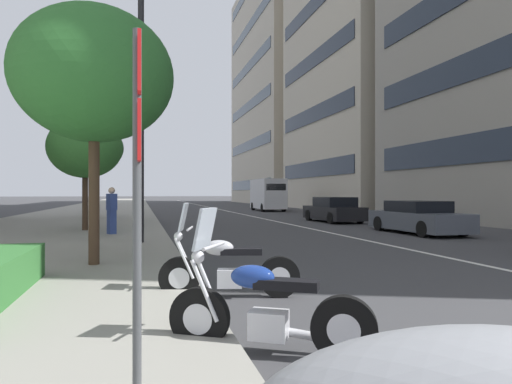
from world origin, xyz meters
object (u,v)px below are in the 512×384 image
Objects in this scene: motorcycle_by_sign_pole at (265,311)px; street_tree_near_plaza_corner at (98,148)px; motorcycle_nearest_camera at (227,269)px; street_tree_mid_sidewalk at (85,148)px; delivery_van_ahead at (268,194)px; street_lamp_with_banners at (152,64)px; car_mid_block_traffic at (334,210)px; parking_sign_by_curb at (138,173)px; pedestrian_on_plaza at (112,210)px; car_far_down_avenue at (418,218)px; street_tree_by_lamp_post at (94,76)px.

motorcycle_by_sign_pole is 23.73m from street_tree_near_plaza_corner.
street_tree_mid_sidewalk is (11.85, 3.42, 2.99)m from motorcycle_nearest_camera.
motorcycle_by_sign_pole is 2.45m from motorcycle_nearest_camera.
street_lamp_with_banners is at bearing 156.92° from delivery_van_ahead.
car_mid_block_traffic is at bearing -48.48° from street_lamp_with_banners.
street_lamp_with_banners is (-8.94, 10.10, 4.86)m from car_mid_block_traffic.
motorcycle_by_sign_pole is 2.18m from parking_sign_by_curb.
parking_sign_by_curb reaches higher than pedestrian_on_plaza.
parking_sign_by_curb is at bearing 138.41° from car_far_down_avenue.
motorcycle_by_sign_pole is at bearing -158.29° from street_tree_by_lamp_post.
street_tree_near_plaza_corner is at bearing 5.66° from parking_sign_by_curb.
parking_sign_by_curb is at bearing -172.13° from street_tree_by_lamp_post.
car_mid_block_traffic is (7.14, 0.36, 0.03)m from car_far_down_avenue.
street_tree_by_lamp_post reaches higher than delivery_van_ahead.
motorcycle_by_sign_pole is 1.14× the size of pedestrian_on_plaza.
car_mid_block_traffic reaches higher than car_far_down_avenue.
street_tree_near_plaza_corner is (13.82, 2.78, -1.25)m from street_lamp_with_banners.
delivery_van_ahead is 36.53m from parking_sign_by_curb.
car_mid_block_traffic is at bearing -110.76° from street_tree_near_plaza_corner.
car_mid_block_traffic is at bearing 2.68° from car_far_down_avenue.
delivery_van_ahead is 0.58× the size of street_lamp_with_banners.
street_tree_near_plaza_corner reaches higher than parking_sign_by_curb.
street_lamp_with_banners is 5.60m from pedestrian_on_plaza.
street_lamp_with_banners reaches higher than motorcycle_nearest_camera.
parking_sign_by_curb is 15.73m from street_tree_mid_sidewalk.
motorcycle_by_sign_pole is at bearing -171.03° from street_tree_near_plaza_corner.
street_tree_mid_sidewalk reaches higher than motorcycle_by_sign_pole.
street_lamp_with_banners is at bearing -153.75° from street_tree_mid_sidewalk.
street_tree_by_lamp_post is (2.94, 2.24, 3.63)m from motorcycle_nearest_camera.
delivery_van_ahead is (15.34, -0.67, 0.86)m from car_mid_block_traffic.
street_tree_mid_sidewalk is (-3.95, 12.56, 2.78)m from car_mid_block_traffic.
car_far_down_avenue is (8.66, -9.50, 0.18)m from motorcycle_nearest_camera.
street_tree_by_lamp_post reaches higher than car_mid_block_traffic.
motorcycle_by_sign_pole is 0.74× the size of parking_sign_by_curb.
street_lamp_with_banners is (9.31, 0.87, 5.07)m from motorcycle_by_sign_pole.
street_lamp_with_banners reaches higher than street_tree_by_lamp_post.
street_lamp_with_banners is at bearing -69.06° from motorcycle_nearest_camera.
car_mid_block_traffic is at bearing 178.33° from delivery_van_ahead.
street_lamp_with_banners is 1.70× the size of street_tree_near_plaza_corner.
street_tree_near_plaza_corner reaches higher than car_mid_block_traffic.
street_lamp_with_banners is at bearing -18.02° from street_tree_by_lamp_post.
parking_sign_by_curb is 11.16m from street_lamp_with_banners.
street_tree_by_lamp_post is 0.98× the size of street_tree_near_plaza_corner.
street_tree_by_lamp_post is (-12.86, 11.38, 3.42)m from car_mid_block_traffic.
car_mid_block_traffic is at bearing 1.88° from pedestrian_on_plaza.
car_mid_block_traffic is at bearing -28.28° from parking_sign_by_curb.
street_tree_mid_sidewalk is (8.91, 1.19, -0.63)m from street_tree_by_lamp_post.
street_tree_near_plaza_corner reaches higher than motorcycle_by_sign_pole.
parking_sign_by_curb is 13.60m from pedestrian_on_plaza.
motorcycle_nearest_camera is 0.48× the size of street_tree_mid_sidewalk.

